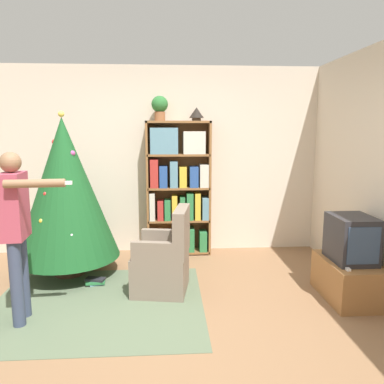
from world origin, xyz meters
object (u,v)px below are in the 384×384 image
(bookshelf, at_px, (178,189))
(potted_plant, at_px, (160,106))
(table_lamp, at_px, (196,113))
(christmas_tree, at_px, (65,189))
(television, at_px, (351,239))
(standing_person, at_px, (16,224))
(armchair, at_px, (164,262))

(bookshelf, height_order, potted_plant, potted_plant)
(potted_plant, relative_size, table_lamp, 1.64)
(potted_plant, bearing_deg, christmas_tree, -147.62)
(television, bearing_deg, potted_plant, 141.12)
(christmas_tree, distance_m, table_lamp, 1.97)
(bookshelf, height_order, table_lamp, table_lamp)
(bookshelf, distance_m, potted_plant, 1.14)
(christmas_tree, relative_size, potted_plant, 5.91)
(television, relative_size, standing_person, 0.32)
(television, height_order, christmas_tree, christmas_tree)
(bookshelf, relative_size, table_lamp, 9.24)
(christmas_tree, distance_m, potted_plant, 1.64)
(bookshelf, bearing_deg, television, -42.48)
(bookshelf, xyz_separation_m, table_lamp, (0.25, 0.01, 1.03))
(armchair, bearing_deg, bookshelf, -179.41)
(television, bearing_deg, bookshelf, 137.52)
(armchair, distance_m, table_lamp, 2.11)
(bookshelf, xyz_separation_m, standing_person, (-1.48, -1.82, -0.01))
(bookshelf, distance_m, armchair, 1.40)
(christmas_tree, bearing_deg, television, -15.93)
(armchair, bearing_deg, christmas_tree, -106.72)
(bookshelf, xyz_separation_m, television, (1.71, -1.56, -0.28))
(television, height_order, potted_plant, potted_plant)
(potted_plant, bearing_deg, table_lamp, 0.00)
(standing_person, xyz_separation_m, potted_plant, (1.24, 1.83, 1.13))
(table_lamp, bearing_deg, armchair, -109.23)
(table_lamp, bearing_deg, bookshelf, -178.18)
(armchair, relative_size, standing_person, 0.60)
(potted_plant, height_order, table_lamp, potted_plant)
(television, xyz_separation_m, armchair, (-1.90, 0.31, -0.32))
(bookshelf, relative_size, christmas_tree, 0.95)
(christmas_tree, bearing_deg, standing_person, -96.72)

